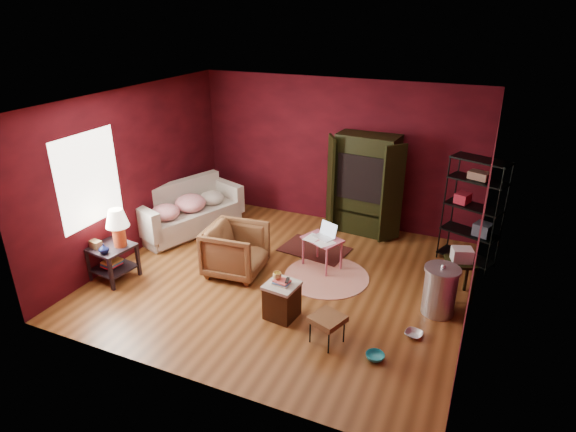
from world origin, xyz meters
name	(u,v)px	position (x,y,z in m)	size (l,w,h in m)	color
room	(280,196)	(-0.04, -0.01, 1.40)	(5.54, 5.04, 2.84)	brown
sofa	(186,215)	(-2.36, 0.81, 0.36)	(1.85, 0.54, 0.73)	#B7AD9E
armchair	(236,248)	(-0.76, -0.13, 0.45)	(0.87, 0.81, 0.89)	black
pet_bowl_steel	(414,329)	(2.17, -0.65, 0.11)	(0.23, 0.06, 0.23)	silver
pet_bowl_turquoise	(376,351)	(1.82, -1.29, 0.12)	(0.23, 0.07, 0.23)	#28B0BD
vase	(104,249)	(-2.37, -1.27, 0.64)	(0.15, 0.16, 0.15)	#0C1440
mug	(277,275)	(0.33, -0.93, 0.64)	(0.12, 0.09, 0.12)	#E6CB70
side_table	(115,238)	(-2.39, -1.01, 0.70)	(0.66, 0.66, 1.17)	black
sofa_cushions	(187,211)	(-2.37, 0.86, 0.42)	(1.46, 2.20, 0.86)	#B7AD9E
hamper	(282,300)	(0.41, -0.94, 0.27)	(0.47, 0.47, 0.60)	#45250F
footstool	(327,320)	(1.17, -1.22, 0.34)	(0.49, 0.49, 0.39)	black
rug_round	(327,276)	(0.62, 0.32, 0.01)	(1.79, 1.79, 0.01)	beige
rug_oriental	(315,249)	(0.12, 1.10, 0.02)	(1.24, 0.91, 0.01)	#521A16
laptop_desk	(323,241)	(0.44, 0.59, 0.47)	(0.73, 0.65, 0.76)	#C65A6F
tv_armoire	(365,182)	(0.67, 2.23, 0.98)	(1.48, 0.87, 1.88)	black
wire_shelving	(474,208)	(2.62, 1.71, 1.00)	(0.97, 0.67, 1.82)	black
small_stand	(461,261)	(2.57, 0.57, 0.60)	(0.51, 0.51, 0.80)	black
trash_can	(440,290)	(2.38, 0.03, 0.36)	(0.63, 0.63, 0.77)	silver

